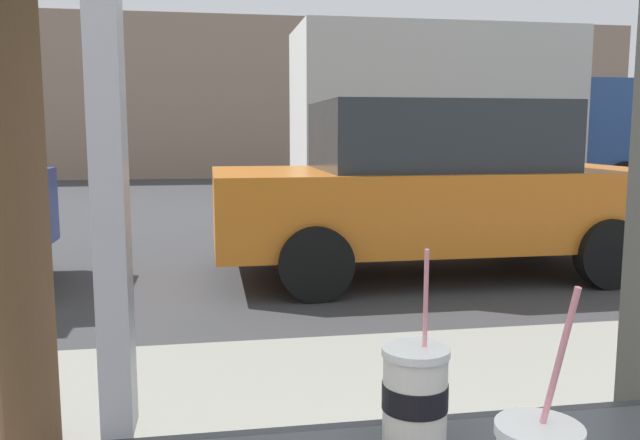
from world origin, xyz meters
name	(u,v)px	position (x,y,z in m)	size (l,w,h in m)	color
ground_plane	(198,236)	(0.00, 8.00, 0.00)	(60.00, 60.00, 0.00)	#38383A
building_facade_far	(201,98)	(0.00, 19.73, 2.44)	(28.00, 1.20, 4.88)	gray
soda_cup_right	(415,394)	(0.46, -0.05, 1.02)	(0.11, 0.11, 0.31)	white
parked_car_orange	(434,187)	(2.38, 5.25, 0.87)	(4.37, 2.02, 1.71)	orange
box_truck	(466,115)	(4.86, 10.57, 1.73)	(6.68, 2.44, 3.23)	beige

